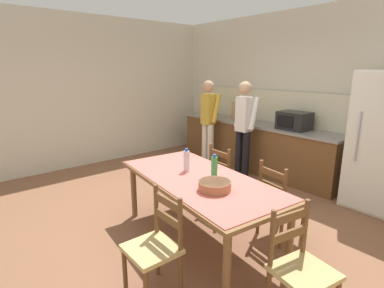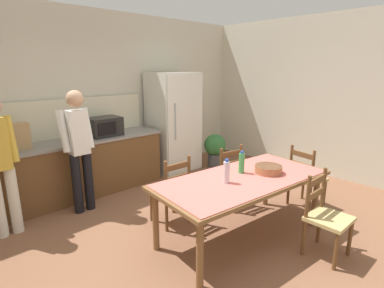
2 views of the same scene
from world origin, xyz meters
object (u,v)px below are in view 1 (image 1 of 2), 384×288
Objects in this scene: serving_bowl at (215,185)px; person_at_sink at (208,118)px; chair_head_end at (300,268)px; chair_side_far_left at (226,178)px; person_at_counter at (244,125)px; paper_bag at (239,111)px; bottle_near_centre at (186,161)px; chair_side_near_right at (155,246)px; bottle_off_centre at (214,167)px; microwave at (294,121)px; chair_side_far_right at (279,202)px; dining_table at (199,184)px.

person_at_sink is at bearing 138.52° from serving_bowl.
chair_head_end is at bearing -122.36° from person_at_sink.
person_at_counter is (-0.68, 1.12, 0.51)m from chair_side_far_left.
bottle_near_centre is at bearing -60.31° from paper_bag.
serving_bowl is 3.14m from person_at_sink.
person_at_counter is at bearing 117.96° from chair_side_near_right.
bottle_off_centre reaches higher than serving_bowl.
chair_head_end is at bearing -1.46° from serving_bowl.
serving_bowl is 0.19× the size of person_at_sink.
person_at_counter reaches higher than chair_side_far_left.
microwave is 2.08m from chair_side_far_right.
bottle_off_centre is 1.30m from chair_head_end.
serving_bowl is 0.35× the size of chair_side_far_right.
dining_table is 0.94m from chair_side_far_left.
person_at_sink is at bearing 135.42° from dining_table.
person_at_sink reaches higher than chair_head_end.
microwave reaches higher than chair_side_far_right.
dining_table is 0.94m from chair_side_far_right.
serving_bowl is at bearing -52.14° from paper_bag.
person_at_sink reaches higher than chair_side_far_left.
bottle_off_centre is 0.33m from serving_bowl.
chair_side_far_right is 1.16m from chair_head_end.
microwave is at bearing 106.60° from serving_bowl.
person_at_counter is at bearing -91.22° from person_at_sink.
person_at_counter is (-2.38, 2.08, 0.51)m from chair_head_end.
paper_bag is 0.17× the size of dining_table.
chair_side_near_right is at bearing 93.50° from chair_side_far_right.
person_at_sink is at bearing -32.44° from chair_side_far_left.
chair_side_near_right reaches higher than dining_table.
person_at_counter is (-1.18, 1.84, 0.07)m from bottle_off_centre.
person_at_sink is at bearing -16.56° from chair_side_far_right.
paper_bag is at bearing -179.64° from microwave.
microwave is 0.23× the size of dining_table.
chair_side_far_left is at bearing 124.87° from bottle_off_centre.
serving_bowl is 0.93m from chair_side_far_right.
bottle_near_centre is at bearing 167.36° from serving_bowl.
bottle_off_centre is (1.76, -2.35, -0.20)m from paper_bag.
bottle_near_centre reaches higher than serving_bowl.
dining_table is 6.75× the size of serving_bowl.
person_at_sink is (-2.54, 1.24, 0.50)m from chair_side_far_right.
chair_side_far_left is (-0.38, 0.82, -0.24)m from dining_table.
microwave is 0.55× the size of chair_side_near_right.
paper_bag is 0.62m from person_at_sink.
paper_bag is at bearing -49.45° from chair_side_far_left.
bottle_off_centre is (0.37, 0.08, 0.00)m from bottle_near_centre.
chair_side_near_right is (0.64, -0.85, -0.44)m from bottle_near_centre.
paper_bag is 3.26m from serving_bowl.
microwave is at bearing 102.69° from bottle_off_centre.
bottle_near_centre is (-0.26, 0.03, 0.20)m from dining_table.
chair_side_far_left is at bearing -125.32° from person_at_sink.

